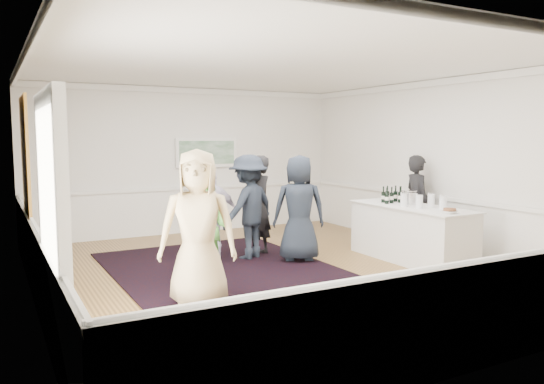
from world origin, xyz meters
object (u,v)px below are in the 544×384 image
serving_table (411,233)px  guest_lilac (211,214)px  guest_navy (299,208)px  ice_bucket (409,198)px  guest_green (207,229)px  nut_bowl (450,211)px  guest_tan (198,229)px  bartender (417,202)px  guest_dark_a (249,207)px  guest_dark_b (258,206)px

serving_table → guest_lilac: bearing=151.9°
guest_navy → guest_lilac: bearing=-4.7°
ice_bucket → serving_table: bearing=-117.8°
guest_green → ice_bucket: size_ratio=6.06×
guest_lilac → guest_navy: size_ratio=0.89×
guest_green → guest_navy: (1.86, 0.47, 0.13)m
ice_bucket → nut_bowl: ice_bucket is taller
serving_table → nut_bowl: nut_bowl is taller
guest_lilac → nut_bowl: 3.89m
guest_navy → ice_bucket: size_ratio=7.03×
guest_tan → guest_green: guest_tan is taller
nut_bowl → guest_green: bearing=158.4°
bartender → guest_lilac: (-3.80, 0.94, -0.08)m
nut_bowl → ice_bucket: bearing=79.5°
guest_tan → guest_navy: 2.85m
bartender → guest_tan: (-4.89, -1.32, 0.10)m
nut_bowl → serving_table: bearing=83.0°
serving_table → guest_tan: guest_tan is taller
bartender → nut_bowl: 1.86m
nut_bowl → guest_tan: bearing=175.6°
guest_dark_a → nut_bowl: size_ratio=7.97×
guest_dark_a → guest_tan: bearing=26.8°
guest_navy → nut_bowl: (1.60, -1.84, 0.08)m
guest_tan → serving_table: bearing=34.5°
guest_tan → ice_bucket: guest_tan is taller
serving_table → guest_dark_a: size_ratio=1.29×
guest_tan → guest_navy: guest_tan is taller
guest_tan → guest_navy: size_ratio=1.09×
guest_tan → guest_lilac: (1.08, 2.26, -0.18)m
guest_navy → guest_green: bearing=38.3°
bartender → nut_bowl: bartender is taller
guest_lilac → guest_dark_b: size_ratio=0.90×
serving_table → ice_bucket: (0.09, 0.17, 0.59)m
guest_tan → guest_navy: (2.40, 1.54, -0.08)m
serving_table → guest_green: bearing=173.3°
guest_tan → guest_dark_a: 2.73m
serving_table → nut_bowl: 1.08m
serving_table → ice_bucket: size_ratio=9.06×
guest_lilac → ice_bucket: size_ratio=6.27×
guest_green → serving_table: bearing=34.0°
guest_tan → guest_lilac: size_ratio=1.22×
serving_table → guest_lilac: 3.46m
guest_lilac → guest_navy: (1.32, -0.72, 0.10)m
bartender → guest_dark_a: (-3.16, 0.80, 0.02)m
ice_bucket → guest_tan: bearing=-169.0°
guest_tan → ice_bucket: size_ratio=7.65×
guest_green → guest_dark_a: (1.18, 1.06, 0.13)m
guest_dark_b → bartender: bearing=135.1°
guest_lilac → guest_dark_a: size_ratio=0.89×
guest_tan → guest_dark_a: bearing=76.6°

